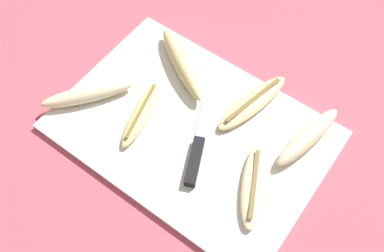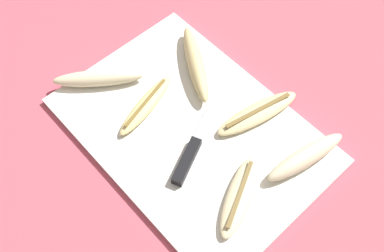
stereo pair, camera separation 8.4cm
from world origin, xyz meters
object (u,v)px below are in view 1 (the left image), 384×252
(knife, at_px, (197,151))
(banana_cream_curved, at_px, (254,186))
(banana_golden_short, at_px, (141,113))
(banana_bright_far, at_px, (308,137))
(banana_pale_long, at_px, (87,94))
(banana_ripe_center, at_px, (252,103))
(banana_spotted_left, at_px, (182,64))

(knife, distance_m, banana_cream_curved, 0.12)
(banana_golden_short, xyz_separation_m, banana_bright_far, (0.28, 0.14, 0.01))
(banana_cream_curved, distance_m, banana_bright_far, 0.14)
(banana_pale_long, xyz_separation_m, banana_ripe_center, (0.27, 0.18, -0.01))
(banana_golden_short, distance_m, banana_ripe_center, 0.21)
(banana_cream_curved, distance_m, banana_ripe_center, 0.17)
(banana_bright_far, bearing_deg, banana_golden_short, -154.00)
(knife, bearing_deg, banana_spotted_left, 110.80)
(banana_cream_curved, height_order, banana_golden_short, same)
(banana_spotted_left, bearing_deg, banana_pale_long, -122.07)
(banana_ripe_center, bearing_deg, banana_spotted_left, -176.46)
(knife, xyz_separation_m, banana_spotted_left, (-0.14, 0.14, 0.01))
(banana_cream_curved, relative_size, banana_ripe_center, 0.89)
(banana_pale_long, height_order, banana_spotted_left, banana_spotted_left)
(knife, distance_m, banana_pale_long, 0.24)
(knife, xyz_separation_m, banana_cream_curved, (0.12, 0.00, 0.00))
(banana_ripe_center, bearing_deg, banana_golden_short, -137.44)
(knife, bearing_deg, banana_cream_curved, -23.83)
(banana_ripe_center, height_order, banana_bright_far, banana_bright_far)
(banana_cream_curved, height_order, banana_bright_far, banana_bright_far)
(knife, height_order, banana_bright_far, banana_bright_far)
(banana_pale_long, distance_m, banana_ripe_center, 0.32)
(banana_golden_short, bearing_deg, banana_cream_curved, 0.04)
(banana_golden_short, distance_m, banana_bright_far, 0.31)
(banana_ripe_center, xyz_separation_m, banana_bright_far, (0.12, -0.01, 0.01))
(knife, bearing_deg, banana_bright_far, 18.38)
(banana_golden_short, height_order, banana_ripe_center, banana_ripe_center)
(banana_cream_curved, bearing_deg, banana_ripe_center, 122.98)
(knife, relative_size, banana_pale_long, 1.30)
(banana_bright_far, bearing_deg, banana_spotted_left, -179.53)
(banana_cream_curved, height_order, banana_ripe_center, same)
(banana_pale_long, distance_m, banana_cream_curved, 0.36)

